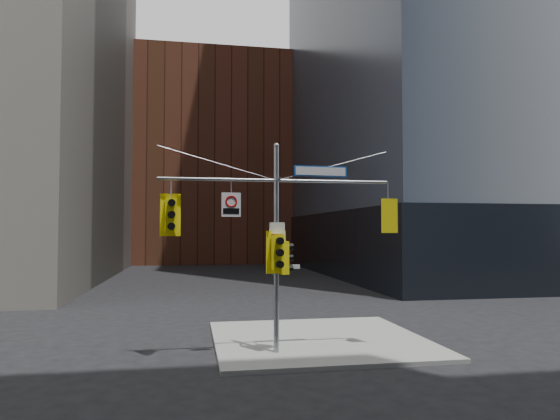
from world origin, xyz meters
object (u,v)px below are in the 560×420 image
object	(u,v)px
signal_assembly	(276,226)
street_sign_blade	(321,171)
traffic_light_pole_side	(286,258)
traffic_light_pole_front	(278,252)
traffic_light_east_arm	(388,216)
regulatory_sign_arm	(231,204)
traffic_light_west_arm	(171,215)

from	to	relation	value
signal_assembly	street_sign_blade	world-z (taller)	signal_assembly
traffic_light_pole_side	street_sign_blade	size ratio (longest dim) A/B	0.58
traffic_light_pole_front	traffic_light_east_arm	bearing A→B (deg)	-5.16
traffic_light_pole_front	street_sign_blade	bearing A→B (deg)	0.77
traffic_light_east_arm	street_sign_blade	world-z (taller)	street_sign_blade
signal_assembly	regulatory_sign_arm	xyz separation A→B (m)	(-1.55, -0.02, 0.76)
street_sign_blade	traffic_light_west_arm	bearing A→B (deg)	176.96
traffic_light_west_arm	traffic_light_pole_front	distance (m)	3.77
traffic_light_east_arm	traffic_light_pole_side	xyz separation A→B (m)	(-3.73, 0.01, -1.46)
traffic_light_west_arm	traffic_light_east_arm	xyz separation A→B (m)	(7.60, -0.01, 0.00)
traffic_light_pole_front	traffic_light_pole_side	bearing A→B (deg)	31.11
street_sign_blade	traffic_light_pole_front	bearing A→B (deg)	-173.21
traffic_light_pole_side	street_sign_blade	bearing A→B (deg)	-93.56
signal_assembly	regulatory_sign_arm	distance (m)	1.73
traffic_light_east_arm	traffic_light_pole_side	world-z (taller)	traffic_light_east_arm
traffic_light_west_arm	street_sign_blade	size ratio (longest dim) A/B	0.74
traffic_light_pole_side	traffic_light_pole_front	bearing A→B (deg)	126.77
signal_assembly	traffic_light_east_arm	bearing A→B (deg)	0.02
traffic_light_pole_side	regulatory_sign_arm	world-z (taller)	regulatory_sign_arm
traffic_light_pole_front	regulatory_sign_arm	distance (m)	2.27
signal_assembly	street_sign_blade	size ratio (longest dim) A/B	4.15
street_sign_blade	regulatory_sign_arm	world-z (taller)	street_sign_blade
traffic_light_west_arm	traffic_light_pole_side	bearing A→B (deg)	-7.03
regulatory_sign_arm	street_sign_blade	bearing A→B (deg)	-4.34
traffic_light_west_arm	traffic_light_pole_front	xyz separation A→B (m)	(3.54, -0.28, -1.26)
traffic_light_west_arm	traffic_light_pole_side	distance (m)	4.14
traffic_light_pole_side	regulatory_sign_arm	xyz separation A→B (m)	(-1.88, -0.03, 1.84)
signal_assembly	traffic_light_west_arm	distance (m)	3.56
traffic_light_west_arm	regulatory_sign_arm	size ratio (longest dim) A/B	1.74
traffic_light_west_arm	street_sign_blade	distance (m)	5.35
signal_assembly	traffic_light_pole_side	world-z (taller)	signal_assembly
traffic_light_east_arm	traffic_light_west_arm	bearing A→B (deg)	5.95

